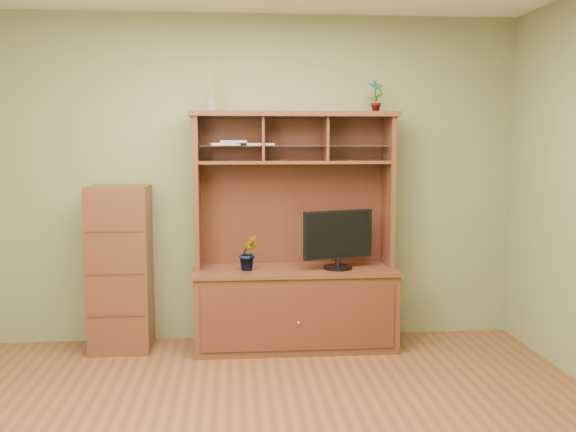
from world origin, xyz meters
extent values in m
cube|color=olive|center=(0.00, 2.01, 1.35)|extent=(4.50, 0.02, 2.70)
cube|color=olive|center=(0.00, -2.01, 1.35)|extent=(4.50, 0.02, 2.70)
cube|color=#4B2815|center=(0.35, 1.71, 0.31)|extent=(1.60, 0.55, 0.62)
cube|color=#3E1C10|center=(0.35, 1.42, 0.31)|extent=(1.50, 0.01, 0.50)
sphere|color=silver|center=(0.35, 1.41, 0.28)|extent=(0.02, 0.02, 0.02)
cube|color=#4B2815|center=(0.35, 1.71, 0.64)|extent=(1.64, 0.59, 0.03)
cube|color=#4B2815|center=(-0.43, 1.80, 1.27)|extent=(0.04, 0.35, 1.25)
cube|color=#4B2815|center=(1.13, 1.80, 1.27)|extent=(0.04, 0.35, 1.25)
cube|color=#3E1C10|center=(0.35, 1.97, 1.27)|extent=(1.52, 0.02, 1.25)
cube|color=#4B2815|center=(0.35, 1.80, 1.88)|extent=(1.66, 0.40, 0.04)
cube|color=#4B2815|center=(0.35, 1.80, 1.50)|extent=(1.52, 0.32, 0.02)
cube|color=#4B2815|center=(0.10, 1.80, 1.69)|extent=(0.02, 0.31, 0.35)
cube|color=#4B2815|center=(0.61, 1.80, 1.69)|extent=(0.02, 0.31, 0.35)
cube|color=silver|center=(0.35, 1.79, 1.63)|extent=(1.50, 0.27, 0.01)
cylinder|color=black|center=(0.69, 1.65, 0.66)|extent=(0.23, 0.23, 0.02)
cylinder|color=black|center=(0.69, 1.65, 0.71)|extent=(0.05, 0.05, 0.07)
cube|color=black|center=(0.69, 1.65, 0.93)|extent=(0.58, 0.23, 0.39)
imported|color=#2C551D|center=(-0.02, 1.65, 0.79)|extent=(0.16, 0.13, 0.28)
imported|color=#2D5F21|center=(1.01, 1.80, 2.03)|extent=(0.16, 0.13, 0.26)
cylinder|color=silver|center=(-0.31, 1.80, 1.96)|extent=(0.06, 0.06, 0.11)
cylinder|color=#97854B|center=(-0.31, 1.80, 2.11)|extent=(0.04, 0.04, 0.20)
cube|color=#A09FA4|center=(-0.20, 1.80, 1.64)|extent=(0.25, 0.21, 0.02)
cube|color=#A09FA4|center=(-0.13, 1.80, 1.66)|extent=(0.21, 0.17, 0.02)
cube|color=#A09FA4|center=(0.07, 1.80, 1.64)|extent=(0.24, 0.20, 0.02)
cube|color=#4B2815|center=(-1.04, 1.77, 0.66)|extent=(0.47, 0.42, 1.32)
cube|color=#3E1C10|center=(-1.04, 1.55, 0.33)|extent=(0.43, 0.01, 0.02)
cube|color=#3E1C10|center=(-1.04, 1.55, 0.66)|extent=(0.43, 0.01, 0.01)
cube|color=#3E1C10|center=(-1.04, 1.55, 0.99)|extent=(0.43, 0.01, 0.01)
camera|label=1|loc=(-0.13, -3.36, 1.66)|focal=40.00mm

